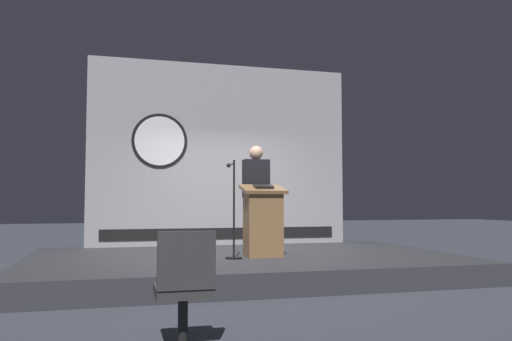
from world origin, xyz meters
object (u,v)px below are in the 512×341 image
(speaker_person, at_px, (256,198))
(audience_chair_left, at_px, (184,281))
(podium, at_px, (263,221))
(microphone_stand, at_px, (233,224))

(speaker_person, distance_m, audience_chair_left, 4.14)
(podium, bearing_deg, speaker_person, 87.46)
(speaker_person, bearing_deg, podium, -92.54)
(microphone_stand, bearing_deg, speaker_person, 49.25)
(microphone_stand, relative_size, audience_chair_left, 1.59)
(microphone_stand, height_order, audience_chair_left, microphone_stand)
(speaker_person, xyz_separation_m, audience_chair_left, (-1.59, -3.76, -0.67))
(speaker_person, distance_m, microphone_stand, 0.85)
(speaker_person, xyz_separation_m, microphone_stand, (-0.50, -0.58, -0.37))
(audience_chair_left, bearing_deg, microphone_stand, 71.09)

